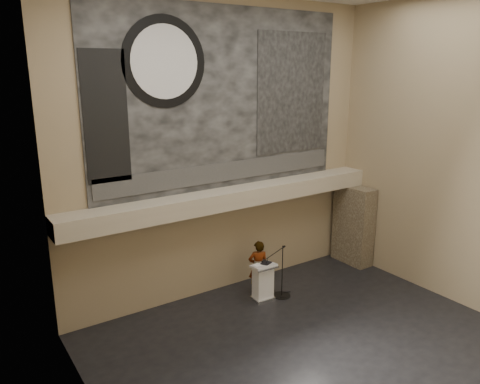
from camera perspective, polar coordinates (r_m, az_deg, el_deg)
floor at (r=12.07m, az=8.97°, el=-18.24°), size 10.00×10.00×0.00m
wall_back at (r=13.49m, az=-1.90°, el=5.04°), size 10.00×0.02×8.50m
wall_left at (r=7.90m, az=-17.42°, el=-2.87°), size 0.02×8.00×8.50m
wall_right at (r=14.26m, az=24.67°, el=4.22°), size 0.02×8.00×8.50m
soffit at (r=13.45m, az=-0.95°, el=-0.66°), size 10.00×0.80×0.50m
sprinkler_left at (r=12.72m, az=-6.88°, el=-3.01°), size 0.04×0.04×0.06m
sprinkler_right at (r=14.57m, az=5.44°, el=-0.64°), size 0.04×0.04×0.06m
banner at (r=13.29m, az=-1.89°, el=11.20°), size 8.00×0.05×5.00m
banner_text_strip at (r=13.55m, az=-1.73°, el=2.50°), size 7.76×0.02×0.55m
banner_clock_rim at (r=12.36m, az=-9.18°, el=15.37°), size 2.30×0.02×2.30m
banner_clock_face at (r=12.34m, az=-9.14°, el=15.38°), size 1.84×0.02×1.84m
banner_building_print at (r=14.67m, az=6.33°, el=11.86°), size 2.60×0.02×3.60m
banner_brick_print at (r=11.83m, az=-16.02°, el=8.70°), size 1.10×0.02×3.20m
stone_pier at (r=16.51m, az=13.65°, el=-3.91°), size 0.60×1.40×2.70m
lectern at (r=13.81m, az=2.82°, el=-10.89°), size 0.70×0.52×1.13m
binder at (r=13.63m, az=3.22°, el=-8.65°), size 0.35×0.32×0.04m
papers at (r=13.51m, az=2.36°, el=-8.93°), size 0.32×0.38×0.00m
speaker_person at (r=14.10m, az=2.24°, el=-9.12°), size 0.70×0.59×1.64m
mic_stand at (r=14.14m, az=5.04°, el=-11.70°), size 1.37×0.75×1.59m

